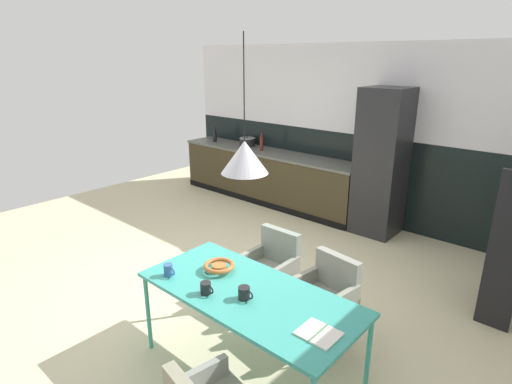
{
  "coord_description": "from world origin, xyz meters",
  "views": [
    {
      "loc": [
        3.06,
        -2.81,
        2.46
      ],
      "look_at": [
        0.04,
        0.61,
        0.95
      ],
      "focal_mm": 28.77,
      "sensor_mm": 36.0,
      "label": 1
    }
  ],
  "objects": [
    {
      "name": "ground_plane",
      "position": [
        0.0,
        0.0,
        0.0
      ],
      "size": [
        8.61,
        8.61,
        0.0
      ],
      "primitive_type": "plane",
      "color": "beige"
    },
    {
      "name": "back_wall_splashback_dark",
      "position": [
        0.0,
        2.9,
        0.66
      ],
      "size": [
        6.62,
        0.12,
        1.33
      ],
      "primitive_type": "cube",
      "color": "black",
      "rests_on": "ground"
    },
    {
      "name": "back_wall_panel_upper",
      "position": [
        0.0,
        2.9,
        1.99
      ],
      "size": [
        6.62,
        0.12,
        1.33
      ],
      "primitive_type": "cube",
      "color": "white",
      "rests_on": "back_wall_splashback_dark"
    },
    {
      "name": "kitchen_counter",
      "position": [
        -1.4,
        2.54,
        0.45
      ],
      "size": [
        3.55,
        0.63,
        0.9
      ],
      "color": "#3B321E",
      "rests_on": "ground"
    },
    {
      "name": "refrigerator_column",
      "position": [
        0.68,
        2.54,
        1.04
      ],
      "size": [
        0.6,
        0.6,
        2.07
      ],
      "primitive_type": "cube",
      "color": "#232326",
      "rests_on": "ground"
    },
    {
      "name": "dining_table",
      "position": [
        1.2,
        -0.79,
        0.7
      ],
      "size": [
        1.77,
        0.81,
        0.75
      ],
      "color": "teal",
      "rests_on": "ground"
    },
    {
      "name": "armchair_corner_seat",
      "position": [
        1.44,
        -0.01,
        0.52
      ],
      "size": [
        0.54,
        0.53,
        0.79
      ],
      "rotation": [
        0.0,
        0.0,
        3.01
      ],
      "color": "gray",
      "rests_on": "ground"
    },
    {
      "name": "armchair_far_side",
      "position": [
        0.72,
        0.1,
        0.5
      ],
      "size": [
        0.49,
        0.47,
        0.79
      ],
      "rotation": [
        0.0,
        0.0,
        3.15
      ],
      "color": "gray",
      "rests_on": "ground"
    },
    {
      "name": "fruit_bowl",
      "position": [
        0.81,
        -0.72,
        0.79
      ],
      "size": [
        0.26,
        0.26,
        0.07
      ],
      "color": "#B2662D",
      "rests_on": "dining_table"
    },
    {
      "name": "open_book",
      "position": [
        1.89,
        -0.87,
        0.75
      ],
      "size": [
        0.26,
        0.22,
        0.02
      ],
      "color": "white",
      "rests_on": "dining_table"
    },
    {
      "name": "mug_short_terracotta",
      "position": [
        1.25,
        -0.89,
        0.8
      ],
      "size": [
        0.13,
        0.09,
        0.1
      ],
      "color": "black",
      "rests_on": "dining_table"
    },
    {
      "name": "mug_dark_espresso",
      "position": [
        0.55,
        -1.05,
        0.8
      ],
      "size": [
        0.12,
        0.07,
        0.1
      ],
      "color": "#335B93",
      "rests_on": "dining_table"
    },
    {
      "name": "mug_white_ceramic",
      "position": [
        0.98,
        -1.03,
        0.79
      ],
      "size": [
        0.13,
        0.08,
        0.09
      ],
      "color": "black",
      "rests_on": "dining_table"
    },
    {
      "name": "cooking_pot",
      "position": [
        -1.96,
        2.63,
        0.97
      ],
      "size": [
        0.28,
        0.28,
        0.17
      ],
      "color": "black",
      "rests_on": "kitchen_counter"
    },
    {
      "name": "bottle_oil_tall",
      "position": [
        -2.71,
        2.52,
        1.01
      ],
      "size": [
        0.08,
        0.08,
        0.29
      ],
      "color": "black",
      "rests_on": "kitchen_counter"
    },
    {
      "name": "bottle_spice_small",
      "position": [
        -1.5,
        2.49,
        1.03
      ],
      "size": [
        0.06,
        0.06,
        0.31
      ],
      "color": "maroon",
      "rests_on": "kitchen_counter"
    },
    {
      "name": "pendant_lamp_over_table_near",
      "position": [
        1.2,
        -0.82,
        1.81
      ],
      "size": [
        0.33,
        0.33,
        0.91
      ],
      "color": "black"
    }
  ]
}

